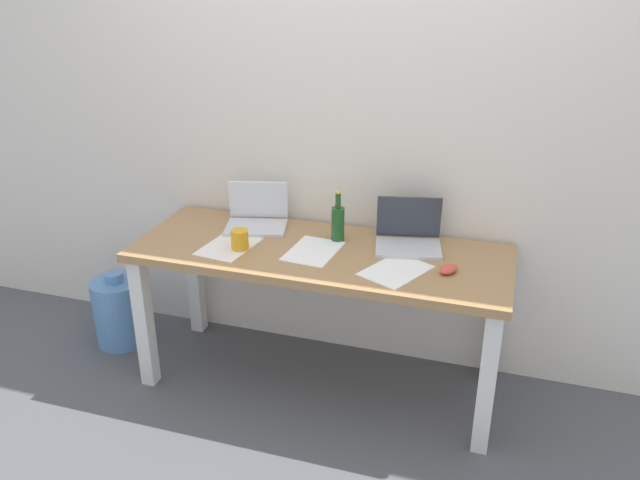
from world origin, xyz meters
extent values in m
plane|color=#515459|center=(0.00, 0.00, 0.00)|extent=(8.00, 8.00, 0.00)
cube|color=silver|center=(0.00, 0.38, 1.30)|extent=(5.20, 0.08, 2.60)
cube|color=#A37A4C|center=(0.00, 0.00, 0.71)|extent=(1.74, 0.65, 0.04)
cube|color=silver|center=(-0.81, -0.26, 0.34)|extent=(0.07, 0.07, 0.69)
cube|color=silver|center=(0.81, -0.26, 0.34)|extent=(0.07, 0.07, 0.69)
cube|color=silver|center=(-0.81, 0.26, 0.34)|extent=(0.07, 0.07, 0.69)
cube|color=silver|center=(0.81, 0.26, 0.34)|extent=(0.07, 0.07, 0.69)
cube|color=silver|center=(-0.38, 0.14, 0.74)|extent=(0.34, 0.27, 0.02)
cube|color=white|center=(-0.40, 0.24, 0.84)|extent=(0.30, 0.11, 0.20)
cube|color=silver|center=(0.39, 0.12, 0.74)|extent=(0.33, 0.27, 0.02)
cube|color=#333842|center=(0.37, 0.22, 0.85)|extent=(0.30, 0.10, 0.21)
cylinder|color=#1E5123|center=(0.05, 0.13, 0.81)|extent=(0.06, 0.06, 0.16)
cylinder|color=#1E5123|center=(0.05, 0.13, 0.93)|extent=(0.03, 0.03, 0.07)
cylinder|color=gold|center=(0.05, 0.13, 0.97)|extent=(0.03, 0.03, 0.01)
ellipsoid|color=#D84C38|center=(0.59, -0.06, 0.74)|extent=(0.10, 0.12, 0.03)
cylinder|color=gold|center=(-0.35, -0.10, 0.77)|extent=(0.08, 0.08, 0.09)
cube|color=white|center=(0.38, -0.11, 0.73)|extent=(0.32, 0.36, 0.00)
cube|color=white|center=(-0.42, -0.09, 0.73)|extent=(0.25, 0.32, 0.00)
cube|color=white|center=(-0.03, -0.02, 0.73)|extent=(0.24, 0.31, 0.00)
cylinder|color=#598CC6|center=(-1.16, 0.02, 0.19)|extent=(0.27, 0.27, 0.37)
cylinder|color=#598CC6|center=(-1.16, 0.02, 0.40)|extent=(0.10, 0.10, 0.05)
camera|label=1|loc=(0.81, -2.58, 1.98)|focal=36.23mm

